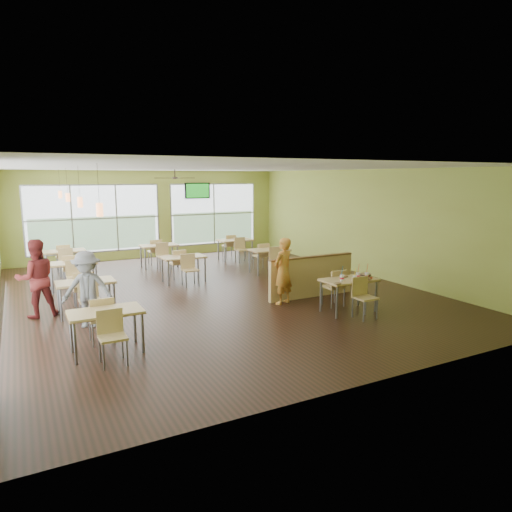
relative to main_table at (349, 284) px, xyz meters
name	(u,v)px	position (x,y,z in m)	size (l,w,h in m)	color
room	(213,231)	(-2.00, 3.00, 0.97)	(12.00, 12.04, 3.20)	black
window_bays	(87,230)	(-4.65, 6.08, 0.85)	(9.24, 10.24, 2.38)	white
main_table	(349,284)	(0.00, 0.00, 0.00)	(1.22, 1.52, 0.87)	tan
half_wall_divider	(311,276)	(0.00, 1.45, -0.11)	(2.40, 0.14, 1.04)	tan
dining_tables	(156,261)	(-3.05, 4.71, 0.00)	(6.92, 8.72, 0.87)	tan
pendant_lights	(74,200)	(-5.20, 3.68, 1.82)	(0.11, 7.31, 0.86)	#2D2119
ceiling_fan	(175,178)	(-2.00, 6.00, 2.32)	(1.25, 1.25, 0.29)	#2D2119
tv_backwall	(197,191)	(-0.20, 8.90, 1.82)	(1.00, 0.07, 0.60)	black
man_plaid	(283,271)	(-0.96, 1.24, 0.16)	(0.58, 0.38, 1.58)	#E95B19
patron_maroon	(36,279)	(-6.15, 2.80, 0.21)	(0.82, 0.64, 1.69)	maroon
patron_grey	(87,289)	(-5.28, 1.61, 0.14)	(1.00, 0.57, 1.54)	slate
cup_blue	(342,278)	(-0.28, -0.10, 0.19)	(0.10, 0.10, 0.36)	white
cup_yellow	(355,278)	(-0.04, -0.24, 0.19)	(0.09, 0.09, 0.33)	white
cup_red_near	(358,276)	(0.18, -0.09, 0.19)	(0.10, 0.10, 0.36)	white
cup_red_far	(367,276)	(0.35, -0.18, 0.19)	(0.10, 0.10, 0.37)	white
food_basket	(365,275)	(0.49, 0.03, 0.15)	(0.27, 0.27, 0.06)	black
ketchup_cup	(371,278)	(0.48, -0.18, 0.13)	(0.05, 0.05, 0.02)	maroon
wrapper_left	(338,283)	(-0.55, -0.30, 0.14)	(0.17, 0.16, 0.04)	#9C7B4B
wrapper_mid	(344,276)	(0.02, 0.19, 0.14)	(0.18, 0.16, 0.04)	#9C7B4B
wrapper_right	(369,279)	(0.34, -0.27, 0.13)	(0.12, 0.11, 0.03)	#9C7B4B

